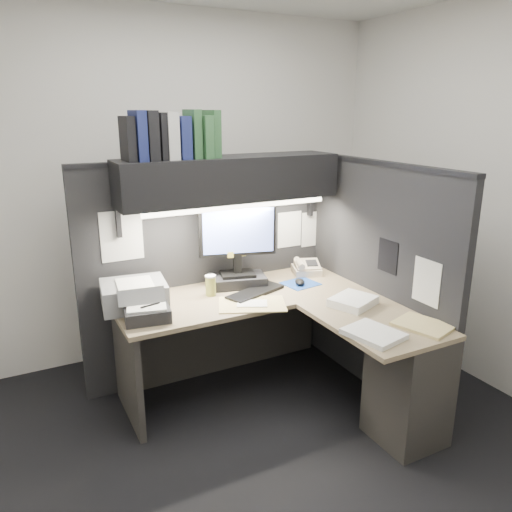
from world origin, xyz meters
The scene contains 23 objects.
floor centered at (0.00, 0.00, 0.00)m, with size 3.50×3.50×0.00m, color black.
wall_back centered at (0.00, 1.50, 1.35)m, with size 3.50×0.04×2.70m, color silver.
wall_front centered at (0.00, -1.50, 1.35)m, with size 3.50×0.04×2.70m, color silver.
wall_right centered at (1.75, 0.00, 1.35)m, with size 0.04×3.00×2.70m, color silver.
partition_back centered at (0.03, 0.93, 0.80)m, with size 1.90×0.06×1.60m, color black.
partition_right centered at (0.98, 0.18, 0.80)m, with size 0.06×1.50×1.60m, color black.
desk centered at (0.43, 0.00, 0.44)m, with size 1.70×1.53×0.73m.
overhead_shelf centered at (0.12, 0.75, 1.50)m, with size 1.55×0.34×0.30m, color black.
task_light_tube centered at (0.12, 0.61, 1.33)m, with size 0.04×0.04×1.32m, color white.
monitor centered at (0.16, 0.72, 0.96)m, with size 0.54×0.33×0.59m.
keyboard centered at (0.20, 0.51, 0.74)m, with size 0.45×0.15×0.02m, color black.
mousepad centered at (0.58, 0.54, 0.73)m, with size 0.24×0.21×0.00m, color navy.
mouse centered at (0.57, 0.52, 0.75)m, with size 0.07×0.11×0.04m, color black.
telephone centered at (0.76, 0.72, 0.77)m, with size 0.20×0.21×0.08m, color beige.
coffee_cup centered at (-0.09, 0.63, 0.80)m, with size 0.07×0.07×0.13m, color #B1A146.
printer centered at (-0.60, 0.67, 0.81)m, with size 0.40×0.34×0.16m, color gray.
notebook_stack centered at (-0.59, 0.42, 0.77)m, with size 0.27×0.22×0.08m, color black.
open_folder centered at (0.09, 0.34, 0.73)m, with size 0.43×0.28×0.01m, color tan.
paper_stack_a centered at (0.67, 0.03, 0.76)m, with size 0.28×0.23×0.05m, color white.
paper_stack_b centered at (0.48, -0.39, 0.75)m, with size 0.24×0.30×0.03m, color white.
manila_stack centered at (0.82, -0.43, 0.74)m, with size 0.24×0.31×0.02m, color tan.
binder_row centered at (-0.28, 0.75, 1.79)m, with size 0.61×0.25×0.30m.
pinned_papers centered at (0.42, 0.56, 1.05)m, with size 1.76×1.31×0.51m.
Camera 1 is at (-1.29, -2.36, 1.96)m, focal length 35.00 mm.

